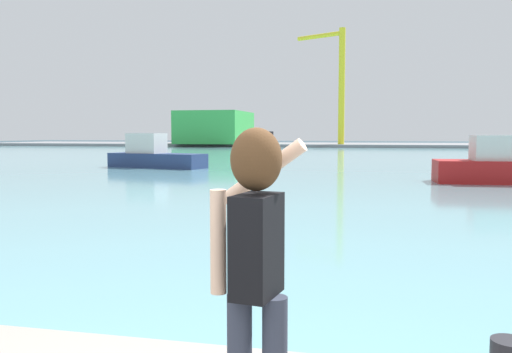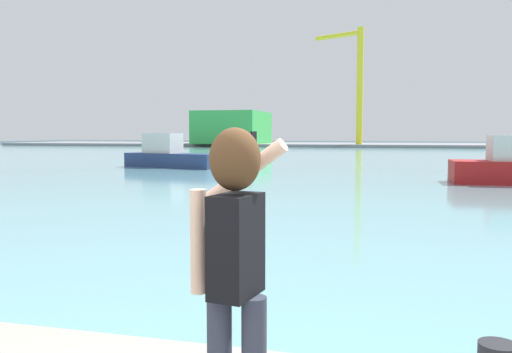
{
  "view_description": "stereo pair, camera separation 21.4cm",
  "coord_description": "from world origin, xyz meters",
  "views": [
    {
      "loc": [
        0.8,
        -2.05,
        2.18
      ],
      "look_at": [
        -0.57,
        3.91,
        1.69
      ],
      "focal_mm": 37.73,
      "sensor_mm": 36.0,
      "label": 1
    },
    {
      "loc": [
        1.0,
        -2.0,
        2.18
      ],
      "look_at": [
        -0.57,
        3.91,
        1.69
      ],
      "focal_mm": 37.73,
      "sensor_mm": 36.0,
      "label": 2
    }
  ],
  "objects": [
    {
      "name": "ground_plane",
      "position": [
        0.0,
        50.0,
        0.0
      ],
      "size": [
        220.0,
        220.0,
        0.0
      ],
      "primitive_type": "plane",
      "color": "#334751"
    },
    {
      "name": "harbor_water",
      "position": [
        0.0,
        52.0,
        0.01
      ],
      "size": [
        140.0,
        100.0,
        0.02
      ],
      "primitive_type": "cube",
      "color": "#6BA8B2",
      "rests_on": "ground_plane"
    },
    {
      "name": "far_shore_dock",
      "position": [
        0.0,
        92.0,
        0.24
      ],
      "size": [
        140.0,
        20.0,
        0.49
      ],
      "primitive_type": "cube",
      "color": "gray",
      "rests_on": "ground_plane"
    },
    {
      "name": "person_photographer",
      "position": [
        0.15,
        0.76,
        1.54
      ],
      "size": [
        0.53,
        0.56,
        1.74
      ],
      "rotation": [
        0.0,
        0.0,
        1.41
      ],
      "color": "#2D3342",
      "rests_on": "quay_promenade"
    },
    {
      "name": "boat_moored",
      "position": [
        -13.25,
        29.96,
        0.77
      ],
      "size": [
        6.86,
        3.48,
        2.19
      ],
      "rotation": [
        0.0,
        0.0,
        -0.26
      ],
      "color": "navy",
      "rests_on": "harbor_water"
    },
    {
      "name": "warehouse_left",
      "position": [
        -26.86,
        86.85,
        3.21
      ],
      "size": [
        10.7,
        13.37,
        5.45
      ],
      "primitive_type": "cube",
      "color": "green",
      "rests_on": "far_shore_dock"
    },
    {
      "name": "port_crane",
      "position": [
        -5.89,
        85.13,
        11.17
      ],
      "size": [
        8.16,
        4.65,
        18.3
      ],
      "color": "yellow",
      "rests_on": "far_shore_dock"
    }
  ]
}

